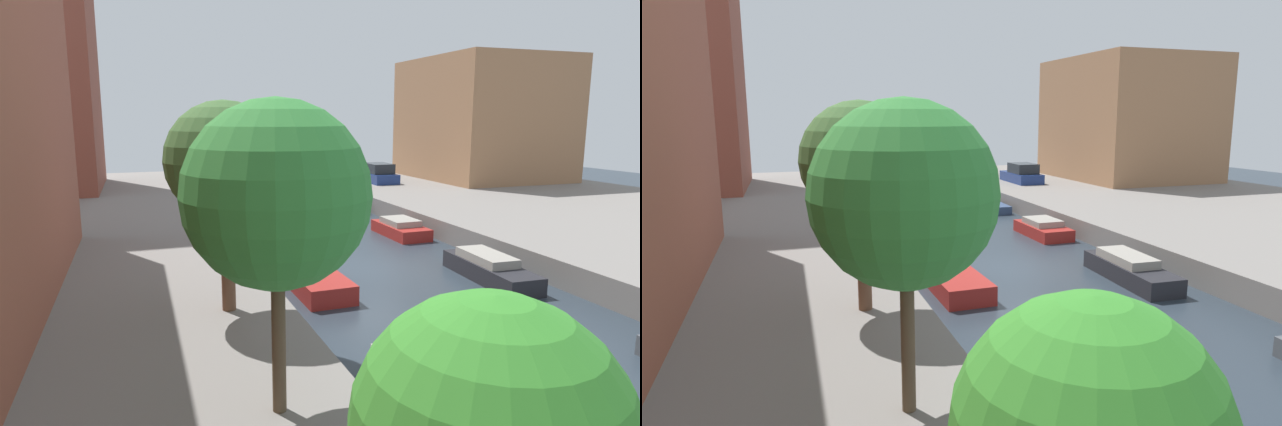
# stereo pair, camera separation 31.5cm
# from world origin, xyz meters

# --- Properties ---
(ground_plane) EXTENTS (84.00, 84.00, 0.00)m
(ground_plane) POSITION_xyz_m (0.00, 0.00, 0.00)
(ground_plane) COLOR #28333D
(low_block_right) EXTENTS (10.00, 11.64, 9.49)m
(low_block_right) POSITION_xyz_m (18.00, 18.40, 5.75)
(low_block_right) COLOR #9E704C
(low_block_right) RESTS_ON quay_right
(street_tree_1) EXTENTS (3.05, 3.05, 5.24)m
(street_tree_1) POSITION_xyz_m (-6.64, -10.32, 4.70)
(street_tree_1) COLOR brown
(street_tree_1) RESTS_ON quay_left
(street_tree_2) EXTENTS (2.97, 2.97, 5.34)m
(street_tree_2) POSITION_xyz_m (-6.64, -5.25, 4.82)
(street_tree_2) COLOR brown
(street_tree_2) RESTS_ON quay_left
(parked_car) EXTENTS (1.97, 4.28, 1.45)m
(parked_car) POSITION_xyz_m (8.70, 18.24, 1.60)
(parked_car) COLOR navy
(parked_car) RESTS_ON quay_right
(moored_boat_left_1) EXTENTS (1.51, 4.47, 0.59)m
(moored_boat_left_1) POSITION_xyz_m (-3.08, -9.80, 0.30)
(moored_boat_left_1) COLOR beige
(moored_boat_left_1) RESTS_ON ground_plane
(moored_boat_left_2) EXTENTS (1.67, 4.08, 0.65)m
(moored_boat_left_2) POSITION_xyz_m (-3.10, -1.63, 0.32)
(moored_boat_left_2) COLOR maroon
(moored_boat_left_2) RESTS_ON ground_plane
(moored_boat_left_3) EXTENTS (1.70, 3.27, 0.64)m
(moored_boat_left_3) POSITION_xyz_m (-3.35, 6.48, 0.32)
(moored_boat_left_3) COLOR maroon
(moored_boat_left_3) RESTS_ON ground_plane
(moored_boat_right_2) EXTENTS (1.60, 4.52, 0.97)m
(moored_boat_right_2) POSITION_xyz_m (3.35, -2.70, 0.42)
(moored_boat_right_2) COLOR #232328
(moored_boat_right_2) RESTS_ON ground_plane
(moored_boat_right_3) EXTENTS (1.69, 3.52, 0.88)m
(moored_boat_right_3) POSITION_xyz_m (3.72, 4.96, 0.37)
(moored_boat_right_3) COLOR maroon
(moored_boat_right_3) RESTS_ON ground_plane
(moored_boat_right_4) EXTENTS (1.57, 3.77, 0.50)m
(moored_boat_right_4) POSITION_xyz_m (3.97, 12.69, 0.25)
(moored_boat_right_4) COLOR #33476B
(moored_boat_right_4) RESTS_ON ground_plane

